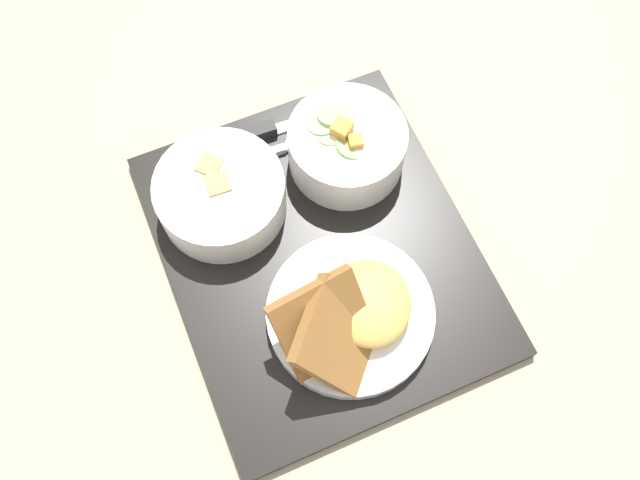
{
  "coord_description": "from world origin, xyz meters",
  "views": [
    {
      "loc": [
        0.26,
        -0.07,
        0.7
      ],
      "look_at": [
        0.0,
        0.0,
        0.04
      ],
      "focal_mm": 38.0,
      "sensor_mm": 36.0,
      "label": 1
    }
  ],
  "objects": [
    {
      "name": "ground_plane",
      "position": [
        0.0,
        0.0,
        0.0
      ],
      "size": [
        4.0,
        4.0,
        0.0
      ],
      "primitive_type": "plane",
      "color": "tan"
    },
    {
      "name": "serving_tray",
      "position": [
        0.0,
        0.0,
        0.01
      ],
      "size": [
        0.42,
        0.37,
        0.01
      ],
      "color": "black",
      "rests_on": "ground_plane"
    },
    {
      "name": "bowl_salad",
      "position": [
        -0.1,
        0.06,
        0.05
      ],
      "size": [
        0.13,
        0.13,
        0.07
      ],
      "color": "white",
      "rests_on": "serving_tray"
    },
    {
      "name": "bowl_soup",
      "position": [
        -0.08,
        -0.09,
        0.04
      ],
      "size": [
        0.14,
        0.14,
        0.05
      ],
      "color": "white",
      "rests_on": "serving_tray"
    },
    {
      "name": "plate_main",
      "position": [
        0.08,
        0.01,
        0.04
      ],
      "size": [
        0.17,
        0.17,
        0.08
      ],
      "color": "white",
      "rests_on": "serving_tray"
    },
    {
      "name": "knife",
      "position": [
        -0.16,
        -0.03,
        0.02
      ],
      "size": [
        0.03,
        0.19,
        0.02
      ],
      "rotation": [
        0.0,
        0.0,
        1.66
      ],
      "color": "silver",
      "rests_on": "serving_tray"
    },
    {
      "name": "spoon",
      "position": [
        -0.13,
        -0.01,
        0.02
      ],
      "size": [
        0.04,
        0.14,
        0.01
      ],
      "rotation": [
        0.0,
        0.0,
        1.65
      ],
      "color": "silver",
      "rests_on": "serving_tray"
    }
  ]
}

